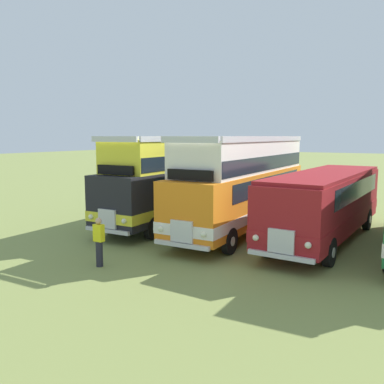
{
  "coord_description": "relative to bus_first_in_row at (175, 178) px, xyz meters",
  "views": [
    {
      "loc": [
        -3.99,
        -18.04,
        4.53
      ],
      "look_at": [
        -14.16,
        -0.32,
        1.76
      ],
      "focal_mm": 38.72,
      "sensor_mm": 36.0,
      "label": 1
    }
  ],
  "objects": [
    {
      "name": "bus_first_in_row",
      "position": [
        0.0,
        0.0,
        0.0
      ],
      "size": [
        2.65,
        10.49,
        4.52
      ],
      "color": "black",
      "rests_on": "ground"
    },
    {
      "name": "bus_third_in_row",
      "position": [
        7.76,
        -0.11,
        -0.6
      ],
      "size": [
        3.09,
        10.52,
        2.99
      ],
      "color": "maroon",
      "rests_on": "ground"
    },
    {
      "name": "marshal_person",
      "position": [
        1.76,
        -7.71,
        -1.47
      ],
      "size": [
        0.36,
        0.24,
        1.73
      ],
      "color": "#23232D",
      "rests_on": "ground"
    },
    {
      "name": "bus_second_in_row",
      "position": [
        3.88,
        0.05,
        0.0
      ],
      "size": [
        2.66,
        11.43,
        4.52
      ],
      "color": "orange",
      "rests_on": "ground"
    }
  ]
}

